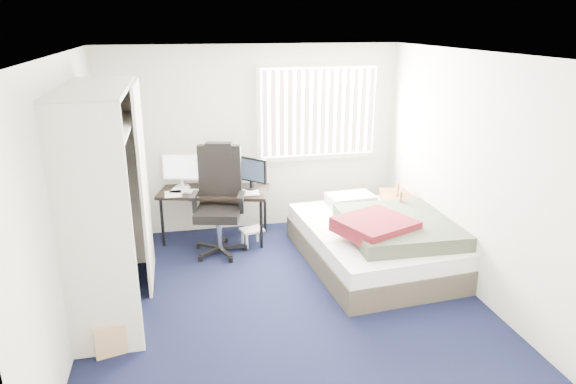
{
  "coord_description": "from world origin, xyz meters",
  "views": [
    {
      "loc": [
        -0.98,
        -4.67,
        2.78
      ],
      "look_at": [
        0.12,
        0.4,
        1.04
      ],
      "focal_mm": 32.0,
      "sensor_mm": 36.0,
      "label": 1
    }
  ],
  "objects_px": {
    "office_chair": "(219,211)",
    "nightstand": "(398,203)",
    "bed": "(378,240)",
    "desk": "(215,186)"
  },
  "relations": [
    {
      "from": "desk",
      "to": "office_chair",
      "type": "height_order",
      "value": "office_chair"
    },
    {
      "from": "office_chair",
      "to": "bed",
      "type": "bearing_deg",
      "value": -22.93
    },
    {
      "from": "office_chair",
      "to": "nightstand",
      "type": "relative_size",
      "value": 1.43
    },
    {
      "from": "desk",
      "to": "nightstand",
      "type": "height_order",
      "value": "desk"
    },
    {
      "from": "desk",
      "to": "bed",
      "type": "bearing_deg",
      "value": -32.19
    },
    {
      "from": "nightstand",
      "to": "bed",
      "type": "relative_size",
      "value": 0.43
    },
    {
      "from": "desk",
      "to": "nightstand",
      "type": "relative_size",
      "value": 1.58
    },
    {
      "from": "office_chair",
      "to": "nightstand",
      "type": "distance_m",
      "value": 2.31
    },
    {
      "from": "desk",
      "to": "bed",
      "type": "xyz_separation_m",
      "value": [
        1.83,
        -1.15,
        -0.43
      ]
    },
    {
      "from": "office_chair",
      "to": "nightstand",
      "type": "bearing_deg",
      "value": -5.03
    }
  ]
}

